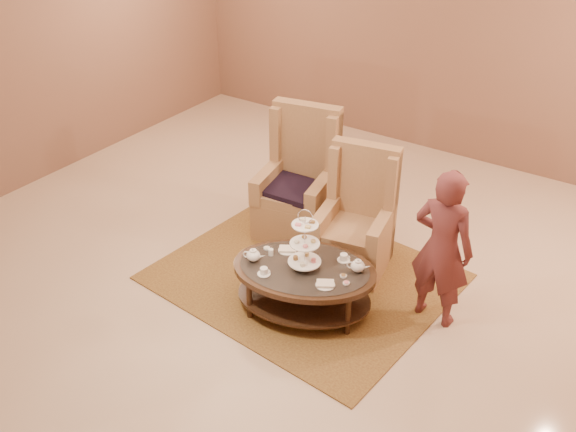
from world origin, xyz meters
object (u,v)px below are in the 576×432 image
Objects in this scene: armchair_right at (356,228)px; tea_table at (304,275)px; person at (442,248)px; armchair_left at (299,190)px.

tea_table is at bearing -101.97° from armchair_right.
person is at bearing -29.76° from armchair_right.
person is (1.03, -0.36, 0.34)m from armchair_right.
armchair_right reaches higher than tea_table.
person reaches higher than armchair_right.
armchair_left is at bearing 152.75° from armchair_right.
armchair_left is 0.91m from armchair_right.
tea_table is 1.26m from person.
tea_table is 1.48m from armchair_left.
armchair_right is at bearing -27.49° from armchair_left.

